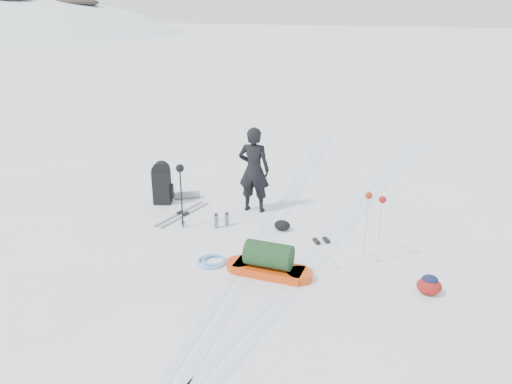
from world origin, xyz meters
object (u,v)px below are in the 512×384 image
Objects in this scene: skier at (254,170)px; expedition_rucksack at (165,184)px; ski_poles_black at (180,176)px; pulk_sled at (269,262)px.

skier is 2.13m from expedition_rucksack.
skier is at bearing 50.34° from ski_poles_black.
expedition_rucksack is at bearing 3.19° from skier.
expedition_rucksack is (-2.05, -0.28, -0.48)m from skier.
ski_poles_black is (1.00, -1.06, 0.65)m from expedition_rucksack.
skier is at bearing 115.43° from pulk_sled.
expedition_rucksack reaches higher than pulk_sled.
pulk_sled is 1.12× the size of ski_poles_black.
expedition_rucksack is at bearing 145.32° from pulk_sled.
pulk_sled is at bearing 110.95° from skier.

